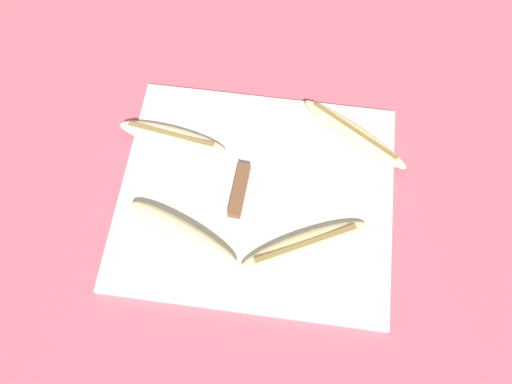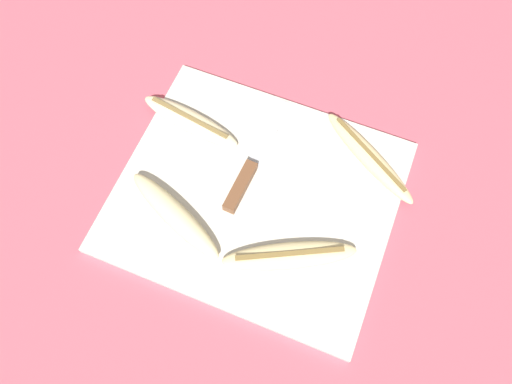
{
  "view_description": "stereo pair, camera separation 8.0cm",
  "coord_description": "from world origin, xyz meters",
  "px_view_note": "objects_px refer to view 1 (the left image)",
  "views": [
    {
      "loc": [
        0.04,
        -0.32,
        0.75
      ],
      "look_at": [
        0.0,
        0.0,
        0.02
      ],
      "focal_mm": 35.0,
      "sensor_mm": 36.0,
      "label": 1
    },
    {
      "loc": [
        0.12,
        -0.3,
        0.75
      ],
      "look_at": [
        0.0,
        0.0,
        0.02
      ],
      "focal_mm": 35.0,
      "sensor_mm": 36.0,
      "label": 2
    }
  ],
  "objects_px": {
    "banana_mellow_near": "(354,134)",
    "banana_cream_curved": "(172,137)",
    "knife": "(242,178)",
    "banana_ripe_center": "(305,246)",
    "banana_soft_right": "(183,233)"
  },
  "relations": [
    {
      "from": "knife",
      "to": "banana_cream_curved",
      "type": "height_order",
      "value": "banana_cream_curved"
    },
    {
      "from": "banana_soft_right",
      "to": "knife",
      "type": "bearing_deg",
      "value": 54.98
    },
    {
      "from": "knife",
      "to": "banana_cream_curved",
      "type": "distance_m",
      "value": 0.14
    },
    {
      "from": "banana_soft_right",
      "to": "banana_cream_curved",
      "type": "bearing_deg",
      "value": 107.18
    },
    {
      "from": "banana_ripe_center",
      "to": "banana_mellow_near",
      "type": "bearing_deg",
      "value": 72.9
    },
    {
      "from": "banana_mellow_near",
      "to": "banana_cream_curved",
      "type": "relative_size",
      "value": 1.01
    },
    {
      "from": "banana_mellow_near",
      "to": "banana_soft_right",
      "type": "relative_size",
      "value": 0.99
    },
    {
      "from": "banana_cream_curved",
      "to": "knife",
      "type": "bearing_deg",
      "value": -23.92
    },
    {
      "from": "banana_mellow_near",
      "to": "banana_cream_curved",
      "type": "distance_m",
      "value": 0.31
    },
    {
      "from": "banana_mellow_near",
      "to": "banana_cream_curved",
      "type": "xyz_separation_m",
      "value": [
        -0.3,
        -0.05,
        0.0
      ]
    },
    {
      "from": "banana_cream_curved",
      "to": "banana_soft_right",
      "type": "bearing_deg",
      "value": -72.82
    },
    {
      "from": "knife",
      "to": "banana_ripe_center",
      "type": "distance_m",
      "value": 0.15
    },
    {
      "from": "knife",
      "to": "banana_ripe_center",
      "type": "xyz_separation_m",
      "value": [
        0.11,
        -0.1,
        0.0
      ]
    },
    {
      "from": "banana_cream_curved",
      "to": "banana_mellow_near",
      "type": "bearing_deg",
      "value": 8.98
    },
    {
      "from": "banana_ripe_center",
      "to": "banana_cream_curved",
      "type": "relative_size",
      "value": 1.06
    }
  ]
}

